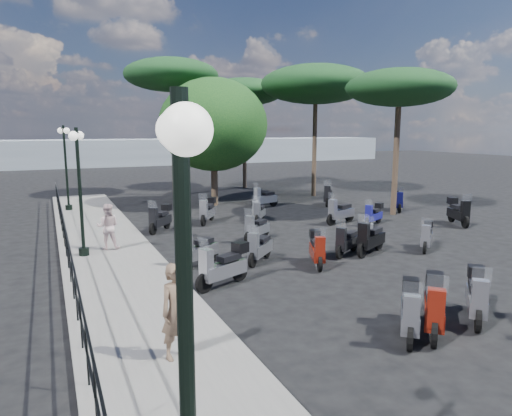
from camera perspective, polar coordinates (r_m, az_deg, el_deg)
name	(u,v)px	position (r m, az deg, el deg)	size (l,w,h in m)	color
ground	(332,260)	(15.01, 9.51, -6.45)	(120.00, 120.00, 0.00)	black
sidewalk	(111,258)	(15.53, -17.68, -5.94)	(3.00, 30.00, 0.15)	slate
railing	(66,238)	(15.06, -22.67, -3.50)	(0.04, 26.04, 1.10)	black
lamp_post_0	(186,355)	(3.41, -8.70, -17.74)	(0.49, 1.24, 4.27)	black
lamp_post_1	(80,184)	(15.41, -21.19, 2.84)	(0.51, 1.17, 4.08)	black
lamp_post_2	(66,162)	(24.70, -22.69, 5.31)	(0.54, 1.21, 4.22)	black
woman	(177,311)	(8.33, -9.88, -12.58)	(0.63, 0.41, 1.72)	brown
pedestrian_far	(108,226)	(16.22, -18.04, -2.20)	(0.76, 0.59, 1.56)	beige
scooter_1	(434,308)	(10.26, 21.37, -11.52)	(1.40, 1.43, 1.46)	black
scooter_2	(223,267)	(12.30, -4.13, -7.31)	(1.73, 0.95, 1.46)	black
scooter_3	(198,251)	(14.15, -7.26, -5.33)	(1.58, 1.04, 1.41)	black
scooter_4	(160,219)	(19.19, -11.90, -1.36)	(1.25, 1.44, 1.39)	black
scooter_5	(208,211)	(20.60, -6.08, -0.40)	(1.18, 1.57, 1.43)	black
scooter_6	(410,312)	(9.95, 18.69, -12.25)	(1.27, 1.38, 1.37)	black
scooter_7	(317,250)	(14.23, 7.65, -5.22)	(0.89, 1.56, 1.32)	black
scooter_8	(259,248)	(14.42, 0.43, -5.06)	(1.31, 1.23, 1.35)	black
scooter_9	(256,229)	(17.21, 0.04, -2.64)	(1.44, 1.03, 1.32)	black
scooter_10	(255,211)	(21.14, -0.07, -0.39)	(0.80, 1.45, 1.23)	black
scooter_12	(477,297)	(11.28, 25.86, -10.01)	(1.38, 1.35, 1.40)	black
scooter_13	(370,239)	(15.86, 14.10, -3.83)	(1.70, 1.01, 1.47)	black
scooter_14	(347,242)	(15.58, 11.27, -4.19)	(1.45, 0.96, 1.30)	black
scooter_15	(340,213)	(20.69, 10.47, -0.57)	(1.78, 0.78, 1.45)	black
scooter_16	(259,213)	(20.78, 0.44, -0.61)	(1.02, 1.23, 1.20)	black
scooter_18	(369,237)	(16.60, 13.95, -3.48)	(1.13, 1.24, 1.26)	black
scooter_19	(427,237)	(17.00, 20.56, -3.39)	(1.28, 1.14, 1.25)	black
scooter_20	(374,215)	(20.77, 14.49, -0.82)	(1.40, 0.84, 1.20)	black
scooter_21	(264,199)	(24.55, 1.06, 1.18)	(1.74, 0.74, 1.42)	black
scooter_25	(458,212)	(21.97, 23.98, -0.50)	(0.99, 1.77, 1.49)	black
scooter_26	(397,201)	(24.72, 17.22, 0.82)	(1.00, 1.51, 1.33)	black
scooter_27	(328,196)	(25.63, 9.00, 1.47)	(1.25, 1.53, 1.48)	black
broadleaf_tree	(214,125)	(25.20, -5.33, 10.31)	(5.91, 5.91, 6.93)	#38281E
pine_0	(244,92)	(32.96, -1.48, 14.25)	(5.47, 5.47, 7.72)	#38281E
pine_1	(316,85)	(29.17, 7.49, 15.04)	(6.81, 6.81, 8.09)	#38281E
pine_2	(171,75)	(29.58, -10.54, 15.97)	(5.80, 5.80, 8.48)	#38281E
pine_3	(399,88)	(23.37, 17.49, 14.09)	(5.11, 5.11, 7.02)	#38281E
distant_hills	(121,152)	(57.54, -16.55, 6.72)	(70.00, 8.00, 3.00)	gray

